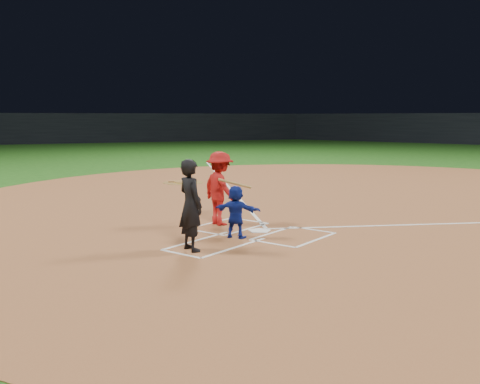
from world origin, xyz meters
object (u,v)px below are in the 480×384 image
Objects in this scene: catcher at (236,212)px; umpire at (191,205)px; home_plate at (260,231)px; on_deck_circle at (183,182)px; batter_at_plate at (220,188)px.

umpire reaches higher than catcher.
on_deck_circle is (-8.24, 6.02, -0.00)m from home_plate.
on_deck_circle is at bearing -54.31° from catcher.
catcher reaches higher than on_deck_circle.
batter_at_plate reaches higher than home_plate.
home_plate is 1.60m from batter_at_plate.
batter_at_plate is at bearing -45.48° from umpire.
on_deck_circle is 11.81m from umpire.
catcher is 1.54m from umpire.
catcher is 1.63m from batter_at_plate.
umpire is at bearing -45.91° from on_deck_circle.
catcher is 0.64× the size of umpire.
home_plate reaches higher than on_deck_circle.
umpire is 2.77m from batter_at_plate.
home_plate is 1.11m from catcher.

